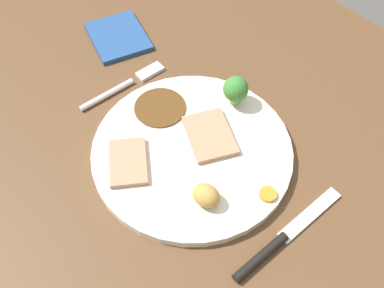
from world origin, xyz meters
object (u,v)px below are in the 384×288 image
Objects in this scene: dinner_plate at (192,151)px; broccoli_floret at (236,90)px; meat_slice_main at (210,135)px; carrot_coin_front at (268,194)px; meat_slice_under at (128,162)px; folded_napkin at (118,36)px; roast_potato_left at (206,196)px; knife at (280,241)px; fork at (125,85)px.

dinner_plate is 11.22cm from broccoli_floret.
meat_slice_main reaches higher than carrot_coin_front.
meat_slice_under is 27.52cm from folded_napkin.
broccoli_floret is (-2.46, 10.40, 3.41)cm from dinner_plate.
meat_slice_main reaches higher than folded_napkin.
roast_potato_left is 0.79× the size of broccoli_floret.
dinner_plate is at bearing 66.61° from meat_slice_under.
knife is at bearing 20.90° from roast_potato_left.
carrot_coin_front reaches higher than fork.
broccoli_floret is 0.43× the size of folded_napkin.
carrot_coin_front is at bearing -28.03° from broccoli_floret.
carrot_coin_front is 29.00cm from fork.
meat_slice_main is at bearing 177.48° from carrot_coin_front.
roast_potato_left reaches higher than folded_napkin.
meat_slice_under reaches higher than dinner_plate.
carrot_coin_front is 0.15× the size of fork.
knife is 44.69cm from folded_napkin.
fork is (-16.84, 0.25, -0.31)cm from dinner_plate.
dinner_plate is 16.84cm from fork.
dinner_plate is at bearing -92.18° from meat_slice_main.
carrot_coin_front is at bearing 12.58° from dinner_plate.
meat_slice_main reaches higher than dinner_plate.
folded_napkin is (-23.51, 14.23, -1.40)cm from meat_slice_under.
fork is at bearing -29.02° from folded_napkin.
roast_potato_left is at bearing -27.95° from dinner_plate.
fork reaches higher than folded_napkin.
broccoli_floret is (-14.49, 7.71, 2.43)cm from carrot_coin_front.
roast_potato_left is (11.07, 4.32, 1.01)cm from meat_slice_under.
broccoli_floret is at bearing 151.97° from carrot_coin_front.
meat_slice_main is at bearing 87.82° from dinner_plate.
folded_napkin is (-39.12, 3.26, -1.28)cm from carrot_coin_front.
meat_slice_main is at bearing 72.13° from meat_slice_under.
roast_potato_left is (7.36, -7.18, 1.01)cm from meat_slice_main.
meat_slice_main is 3.65× the size of carrot_coin_front.
knife is at bearing 21.13° from meat_slice_under.
dinner_plate is 3.40× the size of meat_slice_main.
broccoli_floret reaches higher than roast_potato_left.
carrot_coin_front is 39.28cm from folded_napkin.
dinner_plate is 3.39cm from meat_slice_main.
roast_potato_left is at bearing -98.68° from fork.
meat_slice_main is 7.98cm from broccoli_floret.
carrot_coin_front is 6.05cm from knife.
meat_slice_under is 15.83cm from fork.
carrot_coin_front reaches higher than folded_napkin.
dinner_plate is 12.42× the size of carrot_coin_front.
meat_slice_under is 19.09cm from carrot_coin_front.
meat_slice_under is 18.87cm from broccoli_floret.
meat_slice_under is at bearing 111.16° from knife.
knife is at bearing -0.92° from dinner_plate.
meat_slice_main is 0.45× the size of knife.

